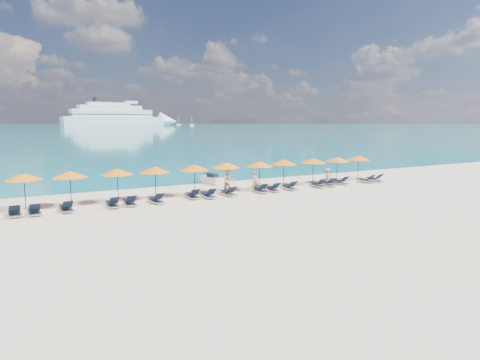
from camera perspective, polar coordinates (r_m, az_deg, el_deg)
name	(u,v)px	position (r m, az deg, el deg)	size (l,w,h in m)	color
ground	(262,205)	(25.39, 3.20, -3.54)	(1400.00, 1400.00, 0.00)	beige
sea	(34,125)	(681.35, -27.27, 6.94)	(1600.00, 1300.00, 0.01)	#1FA9B2
cruise_ship	(124,117)	(541.33, -16.11, 8.56)	(150.98, 41.41, 41.54)	white
sailboat_near	(178,124)	(619.20, -8.76, 7.82)	(6.64, 2.21, 12.17)	white
sailboat_far	(192,125)	(558.43, -6.85, 7.81)	(6.25, 2.08, 11.46)	white
jetski	(211,179)	(34.02, -4.12, 0.08)	(1.44, 2.56, 0.86)	silver
beachgoer_a	(256,181)	(29.98, 2.26, -0.20)	(0.57, 0.37, 1.56)	tan
beachgoer_b	(229,181)	(29.00, -1.64, -0.20)	(0.90, 0.52, 1.85)	tan
beachgoer_c	(327,176)	(34.03, 12.33, 0.51)	(0.91, 0.42, 1.42)	tan
umbrella_0	(24,177)	(26.63, -28.41, 0.42)	(2.10, 2.10, 2.28)	black
umbrella_1	(70,174)	(26.60, -23.06, 0.75)	(2.10, 2.10, 2.28)	black
umbrella_2	(117,172)	(26.97, -17.07, 1.15)	(2.10, 2.10, 2.28)	black
umbrella_3	(155,169)	(27.54, -11.98, 1.47)	(2.10, 2.10, 2.28)	black
umbrella_4	(194,167)	(28.37, -6.50, 1.79)	(2.10, 2.10, 2.28)	black
umbrella_5	(226,165)	(29.63, -2.00, 2.12)	(2.10, 2.10, 2.28)	black
umbrella_6	(259,164)	(30.66, 2.78, 2.32)	(2.10, 2.10, 2.28)	black
umbrella_7	(284,162)	(32.22, 6.27, 2.57)	(2.10, 2.10, 2.28)	black
umbrella_8	(313,161)	(33.75, 10.38, 2.74)	(2.10, 2.10, 2.28)	black
umbrella_9	(337,159)	(35.41, 13.70, 2.90)	(2.10, 2.10, 2.28)	black
umbrella_10	(359,158)	(37.23, 16.51, 3.04)	(2.10, 2.10, 2.28)	black
lounger_0	(15,212)	(25.57, -29.41, -3.99)	(0.73, 1.74, 0.66)	silver
lounger_1	(34,211)	(25.44, -27.21, -3.90)	(0.74, 1.74, 0.66)	silver
lounger_2	(66,208)	(25.50, -23.48, -3.63)	(0.77, 1.75, 0.66)	silver
lounger_3	(112,204)	(25.78, -17.68, -3.21)	(0.65, 1.71, 0.66)	silver
lounger_4	(130,202)	(26.00, -15.38, -3.02)	(0.68, 1.72, 0.66)	silver
lounger_5	(156,200)	(26.37, -11.87, -2.74)	(0.79, 1.75, 0.66)	silver
lounger_6	(192,195)	(27.52, -6.77, -2.16)	(0.69, 1.72, 0.66)	silver
lounger_7	(208,195)	(27.63, -4.52, -2.09)	(0.63, 1.70, 0.66)	silver
lounger_8	(228,193)	(28.37, -1.67, -1.79)	(0.71, 1.73, 0.66)	silver
lounger_9	(260,189)	(29.69, 2.86, -1.35)	(0.71, 1.73, 0.66)	silver
lounger_10	(273,188)	(30.16, 4.65, -1.21)	(0.71, 1.73, 0.66)	silver
lounger_11	(289,187)	(31.09, 7.04, -0.96)	(0.74, 1.74, 0.66)	silver
lounger_12	(318,184)	(32.63, 10.99, -0.62)	(0.79, 1.75, 0.66)	silver
lounger_13	(328,183)	(33.37, 12.40, -0.46)	(0.77, 1.75, 0.66)	silver
lounger_14	(340,182)	(34.54, 14.04, -0.22)	(0.65, 1.71, 0.66)	silver
lounger_15	(366,180)	(36.10, 17.49, 0.00)	(0.78, 1.75, 0.66)	silver
lounger_16	(375,179)	(37.00, 18.60, 0.14)	(0.67, 1.72, 0.66)	silver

